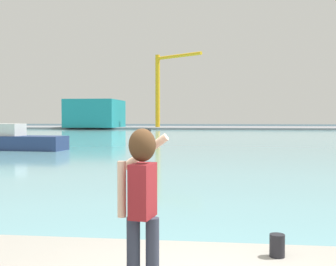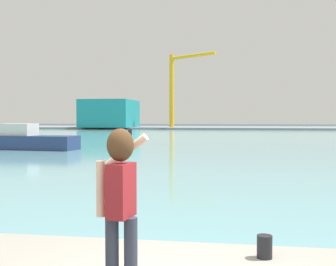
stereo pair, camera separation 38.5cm
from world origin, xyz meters
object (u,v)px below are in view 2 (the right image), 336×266
person_photographer (120,194)px  warehouse_left (110,114)px  harbor_bollard (265,247)px  port_crane (177,82)px  boat_moored (27,140)px

person_photographer → warehouse_left: warehouse_left is taller
harbor_bollard → warehouse_left: warehouse_left is taller
harbor_bollard → port_crane: bearing=98.5°
harbor_bollard → warehouse_left: bearing=108.1°
boat_moored → port_crane: 62.42m
warehouse_left → port_crane: bearing=7.0°
person_photographer → harbor_bollard: person_photographer is taller
harbor_bollard → port_crane: 87.92m
boat_moored → port_crane: port_crane is taller
harbor_bollard → warehouse_left: (-27.70, 84.61, 2.62)m
boat_moored → warehouse_left: 60.92m
harbor_bollard → warehouse_left: size_ratio=0.02×
warehouse_left → person_photographer: bearing=-73.1°
person_photographer → boat_moored: bearing=39.5°
boat_moored → warehouse_left: warehouse_left is taller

